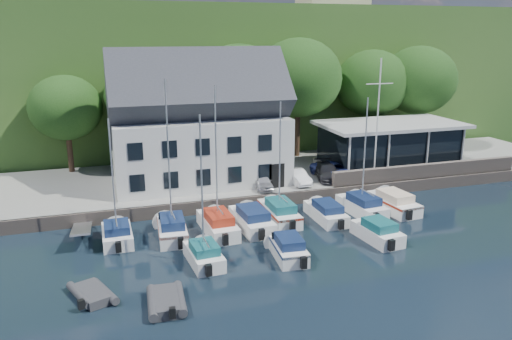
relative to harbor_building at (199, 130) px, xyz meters
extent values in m
plane|color=black|center=(7.00, -16.50, -5.35)|extent=(180.00, 180.00, 0.00)
cube|color=gray|center=(7.00, 1.00, -4.85)|extent=(60.00, 13.00, 1.00)
cube|color=#72645B|center=(7.00, -5.50, -4.85)|extent=(60.00, 0.30, 1.00)
cube|color=#2E541F|center=(7.00, 45.50, 2.65)|extent=(160.00, 75.00, 16.00)
cube|color=brown|center=(15.00, 53.50, 10.80)|extent=(50.00, 30.00, 0.30)
cube|color=#72645B|center=(19.00, -5.10, -3.75)|extent=(18.00, 0.50, 1.20)
imported|color=silver|center=(4.37, -3.79, -3.79)|extent=(1.66, 3.39, 1.11)
imported|color=silver|center=(7.56, -3.40, -3.76)|extent=(1.38, 3.61, 1.17)
imported|color=#2A2A2F|center=(10.53, -2.86, -3.70)|extent=(2.84, 4.81, 1.31)
imported|color=navy|center=(11.13, -2.79, -3.65)|extent=(2.24, 4.32, 1.41)
camera|label=1|loc=(-7.77, -40.43, 7.83)|focal=35.00mm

